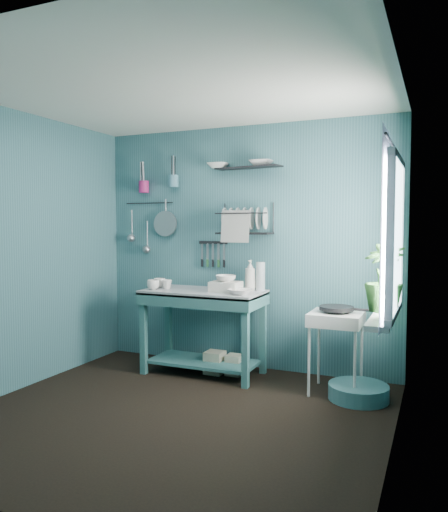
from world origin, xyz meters
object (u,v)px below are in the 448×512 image
at_px(mug_left, 153,285).
at_px(hotplate_stand, 336,353).
at_px(mug_mid, 167,284).
at_px(utensil_cup_teal, 173,181).
at_px(mug_right, 160,283).
at_px(water_bottle, 260,276).
at_px(soap_bottle, 250,275).
at_px(floor_basin, 358,392).
at_px(colander, 165,224).
at_px(utensil_cup_magenta, 144,187).
at_px(potted_plant, 384,277).
at_px(work_counter, 203,332).
at_px(dish_rack, 245,218).
at_px(storage_tin_small, 234,365).
at_px(wash_tub, 226,287).
at_px(storage_tin_large, 215,362).
at_px(frying_pan, 337,308).

distance_m(mug_left, hotplate_stand, 1.88).
relative_size(mug_left, mug_mid, 1.23).
bearing_deg(utensil_cup_teal, mug_right, -87.10).
height_order(mug_mid, water_bottle, water_bottle).
xyz_separation_m(soap_bottle, floor_basin, (1.12, -0.35, -0.92)).
distance_m(colander, floor_basin, 2.65).
distance_m(utensil_cup_magenta, potted_plant, 2.90).
bearing_deg(hotplate_stand, utensil_cup_magenta, 165.66).
xyz_separation_m(work_counter, utensil_cup_teal, (-0.52, 0.33, 1.54)).
distance_m(work_counter, hotplate_stand, 1.32).
bearing_deg(utensil_cup_magenta, dish_rack, -2.35).
bearing_deg(colander, mug_right, -69.03).
bearing_deg(soap_bottle, work_counter, -154.54).
distance_m(water_bottle, storage_tin_small, 0.92).
xyz_separation_m(mug_right, hotplate_stand, (1.82, -0.05, -0.53)).
bearing_deg(utensil_cup_teal, hotplate_stand, -11.69).
height_order(wash_tub, storage_tin_small, wash_tub).
bearing_deg(floor_basin, storage_tin_large, 172.05).
xyz_separation_m(utensil_cup_magenta, floor_basin, (2.43, -0.48, -1.84)).
height_order(work_counter, storage_tin_small, work_counter).
bearing_deg(colander, mug_mid, -58.52).
relative_size(mug_right, soap_bottle, 0.41).
distance_m(mug_left, floor_basin, 2.18).
relative_size(mug_left, utensil_cup_magenta, 0.95).
bearing_deg(water_bottle, mug_mid, -162.72).
bearing_deg(mug_right, utensil_cup_teal, 92.90).
bearing_deg(wash_tub, frying_pan, -1.43).
relative_size(mug_mid, utensil_cup_teal, 0.77).
distance_m(water_bottle, potted_plant, 1.44).
bearing_deg(utensil_cup_teal, soap_bottle, -8.11).
bearing_deg(potted_plant, wash_tub, 162.24).
xyz_separation_m(utensil_cup_magenta, utensil_cup_teal, (0.38, 0.00, 0.05)).
bearing_deg(soap_bottle, storage_tin_large, -154.89).
bearing_deg(work_counter, storage_tin_small, 16.35).
relative_size(hotplate_stand, storage_tin_small, 3.59).
xyz_separation_m(water_bottle, utensil_cup_magenta, (-1.41, 0.11, 0.93)).
bearing_deg(potted_plant, soap_bottle, 152.28).
height_order(mug_left, storage_tin_small, mug_left).
relative_size(frying_pan, utensil_cup_magenta, 2.31).
relative_size(wash_tub, storage_tin_large, 1.27).
relative_size(utensil_cup_magenta, storage_tin_small, 0.65).
relative_size(wash_tub, floor_basin, 0.55).
xyz_separation_m(mug_mid, colander, (-0.26, 0.42, 0.61)).
bearing_deg(mug_mid, water_bottle, 17.28).
bearing_deg(water_bottle, hotplate_stand, -18.42).
xyz_separation_m(mug_mid, soap_bottle, (0.80, 0.26, 0.10)).
height_order(wash_tub, storage_tin_large, wash_tub).
bearing_deg(work_counter, mug_left, -160.15).
height_order(mug_right, frying_pan, mug_right).
bearing_deg(storage_tin_small, mug_left, -162.90).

